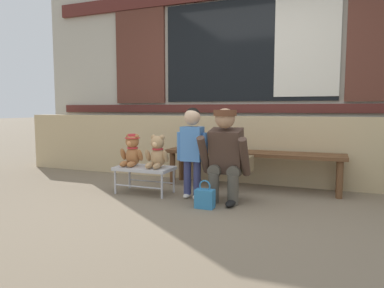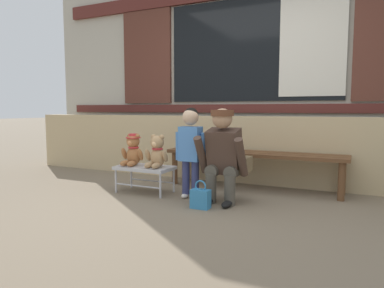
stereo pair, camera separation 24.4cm
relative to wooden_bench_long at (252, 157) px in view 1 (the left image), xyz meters
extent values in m
plane|color=#756651|center=(-0.26, -1.06, -0.37)|extent=(60.00, 60.00, 0.00)
cube|color=tan|center=(-0.26, 0.37, 0.05)|extent=(6.71, 0.25, 0.85)
cube|color=#B7B2A3|center=(-0.26, 0.89, 1.30)|extent=(6.84, 0.20, 3.34)
cube|color=#56231E|center=(-0.26, 0.77, 0.58)|extent=(6.30, 0.04, 0.12)
cube|color=black|center=(-0.26, 0.78, 1.38)|extent=(2.40, 0.03, 1.40)
cube|color=silver|center=(0.53, 0.76, 1.38)|extent=(0.82, 0.02, 1.29)
cube|color=#562D23|center=(-1.94, 0.77, 1.38)|extent=(0.84, 0.05, 1.43)
cube|color=brown|center=(0.00, -0.14, 0.05)|extent=(2.10, 0.11, 0.04)
cube|color=brown|center=(0.00, 0.00, 0.05)|extent=(2.10, 0.11, 0.04)
cube|color=brown|center=(0.00, 0.14, 0.05)|extent=(2.10, 0.11, 0.04)
cylinder|color=brown|center=(-0.97, -0.14, -0.17)|extent=(0.07, 0.07, 0.40)
cylinder|color=brown|center=(-0.97, 0.14, -0.17)|extent=(0.07, 0.07, 0.40)
cylinder|color=brown|center=(0.97, -0.14, -0.17)|extent=(0.07, 0.07, 0.40)
cylinder|color=brown|center=(0.97, 0.14, -0.17)|extent=(0.07, 0.07, 0.40)
cube|color=#BCBCC1|center=(-1.06, -0.70, -0.09)|extent=(0.64, 0.36, 0.04)
cylinder|color=#BCBCC1|center=(-1.35, -0.85, -0.24)|extent=(0.02, 0.02, 0.26)
cylinder|color=#BCBCC1|center=(-1.35, -0.55, -0.24)|extent=(0.02, 0.02, 0.26)
cylinder|color=#BCBCC1|center=(-0.77, -0.85, -0.24)|extent=(0.02, 0.02, 0.26)
cylinder|color=#BCBCC1|center=(-0.77, -0.55, -0.24)|extent=(0.02, 0.02, 0.26)
cylinder|color=#BCBCC1|center=(-1.06, -0.85, -0.27)|extent=(0.58, 0.02, 0.02)
cylinder|color=#BCBCC1|center=(-1.06, -0.55, -0.27)|extent=(0.58, 0.02, 0.02)
ellipsoid|color=#A86B3D|center=(-1.22, -0.68, 0.04)|extent=(0.17, 0.14, 0.22)
sphere|color=#A86B3D|center=(-1.22, -0.69, 0.20)|extent=(0.15, 0.15, 0.15)
sphere|color=#E1955B|center=(-1.22, -0.74, 0.19)|extent=(0.06, 0.06, 0.06)
sphere|color=#A86B3D|center=(-1.27, -0.68, 0.26)|extent=(0.06, 0.06, 0.06)
ellipsoid|color=#A86B3D|center=(-1.33, -0.71, 0.06)|extent=(0.06, 0.11, 0.16)
ellipsoid|color=#A86B3D|center=(-1.26, -0.79, -0.04)|extent=(0.06, 0.15, 0.06)
sphere|color=#A86B3D|center=(-1.16, -0.68, 0.26)|extent=(0.06, 0.06, 0.06)
ellipsoid|color=#A86B3D|center=(-1.11, -0.71, 0.06)|extent=(0.06, 0.11, 0.16)
ellipsoid|color=#A86B3D|center=(-1.17, -0.79, -0.04)|extent=(0.06, 0.15, 0.06)
torus|color=red|center=(-1.22, -0.68, 0.13)|extent=(0.13, 0.13, 0.02)
cylinder|color=red|center=(-1.22, -0.68, 0.24)|extent=(0.17, 0.17, 0.01)
cylinder|color=red|center=(-1.22, -0.68, 0.27)|extent=(0.10, 0.10, 0.04)
ellipsoid|color=tan|center=(-0.90, -0.68, 0.04)|extent=(0.17, 0.14, 0.22)
sphere|color=tan|center=(-0.90, -0.69, 0.20)|extent=(0.15, 0.15, 0.15)
sphere|color=#F4C188|center=(-0.90, -0.74, 0.19)|extent=(0.06, 0.06, 0.06)
sphere|color=tan|center=(-0.95, -0.68, 0.26)|extent=(0.06, 0.06, 0.06)
ellipsoid|color=tan|center=(-1.01, -0.71, 0.06)|extent=(0.06, 0.11, 0.16)
ellipsoid|color=tan|center=(-0.94, -0.79, -0.04)|extent=(0.06, 0.15, 0.06)
sphere|color=tan|center=(-0.84, -0.68, 0.26)|extent=(0.06, 0.06, 0.06)
ellipsoid|color=tan|center=(-0.79, -0.71, 0.06)|extent=(0.06, 0.11, 0.16)
ellipsoid|color=tan|center=(-0.85, -0.79, -0.04)|extent=(0.06, 0.15, 0.06)
torus|color=red|center=(-0.90, -0.68, 0.13)|extent=(0.13, 0.13, 0.02)
cylinder|color=navy|center=(-0.53, -0.71, -0.15)|extent=(0.08, 0.08, 0.36)
ellipsoid|color=silver|center=(-0.53, -0.73, -0.35)|extent=(0.07, 0.12, 0.05)
cylinder|color=navy|center=(-0.42, -0.71, -0.15)|extent=(0.08, 0.08, 0.36)
ellipsoid|color=silver|center=(-0.42, -0.73, -0.35)|extent=(0.07, 0.12, 0.05)
cube|color=#4C84CC|center=(-0.48, -0.71, 0.21)|extent=(0.22, 0.15, 0.36)
cylinder|color=#4C84CC|center=(-0.62, -0.71, 0.18)|extent=(0.06, 0.06, 0.30)
cylinder|color=#4C84CC|center=(-0.33, -0.71, 0.18)|extent=(0.06, 0.06, 0.30)
sphere|color=#DBB28E|center=(-0.48, -0.71, 0.49)|extent=(0.17, 0.17, 0.17)
sphere|color=black|center=(-0.48, -0.69, 0.51)|extent=(0.16, 0.16, 0.16)
cylinder|color=#4C473D|center=(-0.21, -0.79, -0.22)|extent=(0.11, 0.11, 0.30)
cylinder|color=#4C473D|center=(-0.21, -0.65, -0.05)|extent=(0.13, 0.32, 0.13)
ellipsoid|color=black|center=(-0.21, -0.87, -0.34)|extent=(0.09, 0.20, 0.06)
cylinder|color=#4C473D|center=(-0.01, -0.79, -0.22)|extent=(0.11, 0.11, 0.30)
cylinder|color=#4C473D|center=(-0.01, -0.65, -0.05)|extent=(0.13, 0.32, 0.13)
ellipsoid|color=black|center=(-0.01, -0.87, -0.34)|extent=(0.09, 0.20, 0.06)
cube|color=#473328|center=(-0.11, -0.68, 0.15)|extent=(0.32, 0.30, 0.47)
cylinder|color=#473328|center=(-0.32, -0.78, 0.11)|extent=(0.08, 0.28, 0.40)
cylinder|color=#473328|center=(0.10, -0.78, 0.11)|extent=(0.08, 0.28, 0.40)
sphere|color=tan|center=(-0.11, -0.75, 0.48)|extent=(0.20, 0.20, 0.20)
cylinder|color=brown|center=(-0.11, -0.75, 0.53)|extent=(0.23, 0.23, 0.06)
cube|color=brown|center=(0.08, -0.59, 0.01)|extent=(0.10, 0.22, 0.16)
cube|color=teal|center=(-0.23, -1.01, -0.28)|extent=(0.18, 0.11, 0.18)
torus|color=teal|center=(-0.23, -1.01, -0.16)|extent=(0.11, 0.01, 0.11)
camera|label=1|loc=(0.87, -4.10, 0.57)|focal=32.87mm
camera|label=2|loc=(1.10, -4.00, 0.57)|focal=32.87mm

